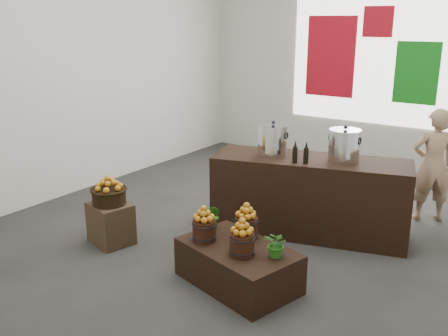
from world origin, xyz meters
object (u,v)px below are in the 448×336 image
Objects in this scene: display_table at (238,265)px; shopper at (433,165)px; counter at (310,196)px; stock_pot_left at (273,141)px; wicker_basket at (109,197)px; stock_pot_center at (344,146)px; crate at (111,223)px.

shopper is (1.13, 2.83, 0.54)m from display_table.
shopper reaches higher than counter.
counter is 6.47× the size of stock_pot_left.
wicker_basket is 2.78m from stock_pot_center.
shopper reaches higher than wicker_basket.
wicker_basket is (0.00, 0.00, 0.33)m from crate.
stock_pot_left is 1.00× the size of stock_pot_center.
stock_pot_left is at bearing 121.51° from display_table.
stock_pot_center is 1.45m from shopper.
display_table is at bearing 1.44° from crate.
stock_pot_center is (0.81, 0.24, 0.00)m from stock_pot_left.
stock_pot_left is 0.24× the size of shopper.
wicker_basket is 1.08× the size of stock_pot_center.
stock_pot_center reaches higher than display_table.
stock_pot_center is at bearing -0.00° from counter.
stock_pot_center reaches higher than wicker_basket.
counter is 0.75m from stock_pot_center.
wicker_basket is at bearing 0.00° from crate.
counter is 6.47× the size of stock_pot_center.
stock_pot_left reaches higher than display_table.
display_table is (1.76, 0.04, -0.37)m from wicker_basket.
shopper is (2.88, 2.87, 0.50)m from crate.
counter is 1.56× the size of shopper.
shopper is at bearing 44.88° from wicker_basket.
wicker_basket is at bearing -164.00° from display_table.
shopper is at bearing 33.05° from counter.
stock_pot_center is at bearing 38.41° from wicker_basket.
stock_pot_center is (2.13, 1.69, 0.89)m from crate.
counter is (1.78, 1.59, -0.10)m from wicker_basket.
wicker_basket is at bearing -154.48° from counter.
stock_pot_center is (2.13, 1.69, 0.55)m from wicker_basket.
crate is 2.86m from stock_pot_center.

